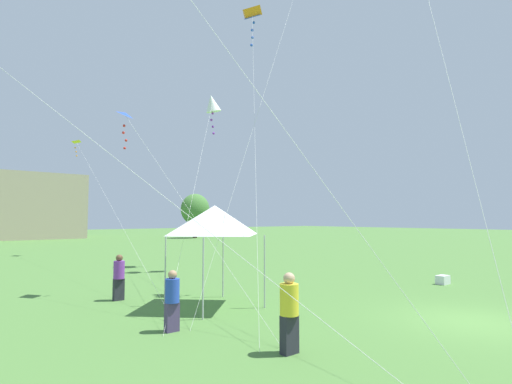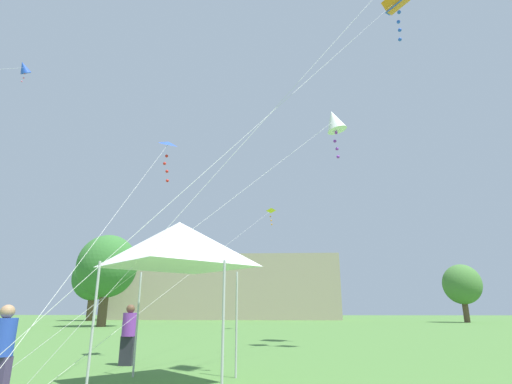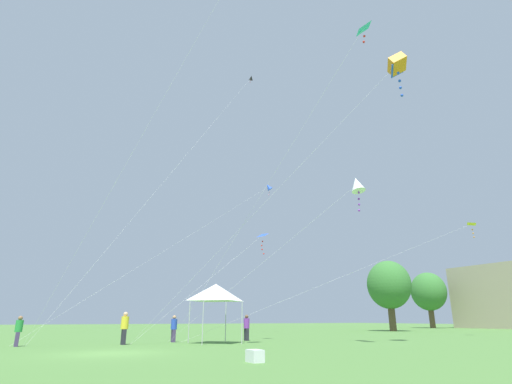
{
  "view_description": "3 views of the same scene",
  "coord_description": "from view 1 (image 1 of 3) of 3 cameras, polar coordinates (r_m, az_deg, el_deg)",
  "views": [
    {
      "loc": [
        -12.45,
        -5.04,
        3.01
      ],
      "look_at": [
        -0.99,
        8.73,
        4.21
      ],
      "focal_mm": 28.0,
      "sensor_mm": 36.0,
      "label": 1
    },
    {
      "loc": [
        -2.44,
        -2.37,
        1.55
      ],
      "look_at": [
        -2.97,
        7.64,
        4.5
      ],
      "focal_mm": 28.0,
      "sensor_mm": 36.0,
      "label": 2
    },
    {
      "loc": [
        19.02,
        -2.9,
        1.39
      ],
      "look_at": [
        -3.08,
        8.52,
        9.33
      ],
      "focal_mm": 28.0,
      "sensor_mm": 36.0,
      "label": 3
    }
  ],
  "objects": [
    {
      "name": "person_purple_shirt",
      "position": [
        15.94,
        -19.0,
        -11.23
      ],
      "size": [
        0.4,
        0.4,
        1.68
      ],
      "rotation": [
        0.0,
        0.0,
        4.95
      ],
      "color": "#282833",
      "rests_on": "ground"
    },
    {
      "name": "kite_blue_delta_6",
      "position": [
        17.33,
        -18.06,
        10.08
      ],
      "size": [
        0.72,
        9.2,
        7.52
      ],
      "color": "silver",
      "rests_on": "ground"
    },
    {
      "name": "kite_yellow_delta_3",
      "position": [
        36.52,
        -24.23,
        6.42
      ],
      "size": [
        4.32,
        25.26,
        9.63
      ],
      "color": "silver",
      "rests_on": "ground"
    },
    {
      "name": "festival_tent",
      "position": [
        13.95,
        -5.92,
        -4.03
      ],
      "size": [
        2.73,
        2.73,
        3.48
      ],
      "color": "#B7B7BC",
      "rests_on": "ground"
    },
    {
      "name": "cooler_box",
      "position": [
        20.7,
        25.13,
        -11.28
      ],
      "size": [
        0.65,
        0.42,
        0.4
      ],
      "primitive_type": "cube",
      "color": "white",
      "rests_on": "ground"
    },
    {
      "name": "kite_white_diamond_5",
      "position": [
        24.0,
        -6.27,
        12.43
      ],
      "size": [
        8.56,
        10.33,
        10.37
      ],
      "color": "silver",
      "rests_on": "ground"
    },
    {
      "name": "ground_plane",
      "position": [
        13.77,
        28.67,
        -16.01
      ],
      "size": [
        220.0,
        220.0,
        0.0
      ],
      "primitive_type": "plane",
      "color": "#4C7A38"
    },
    {
      "name": "person_yellow_shirt",
      "position": [
        9.38,
        4.78,
        -16.41
      ],
      "size": [
        0.43,
        0.43,
        1.8
      ],
      "rotation": [
        0.0,
        0.0,
        5.89
      ],
      "color": "#282833",
      "rests_on": "ground"
    },
    {
      "name": "person_blue_shirt",
      "position": [
        11.31,
        -11.88,
        -14.64
      ],
      "size": [
        0.38,
        0.38,
        1.63
      ],
      "rotation": [
        0.0,
        0.0,
        3.46
      ],
      "color": "#473860",
      "rests_on": "ground"
    },
    {
      "name": "tree_near_right",
      "position": [
        63.44,
        -8.68,
        -2.47
      ],
      "size": [
        4.59,
        4.13,
        6.92
      ],
      "color": "brown",
      "rests_on": "ground"
    },
    {
      "name": "kite_orange_box_7",
      "position": [
        29.28,
        -0.54,
        24.17
      ],
      "size": [
        11.2,
        13.8,
        17.48
      ],
      "color": "silver",
      "rests_on": "ground"
    }
  ]
}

